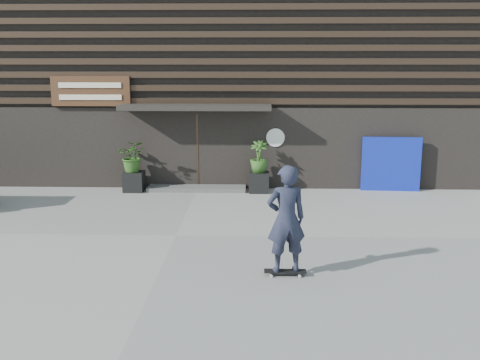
{
  "coord_description": "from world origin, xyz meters",
  "views": [
    {
      "loc": [
        1.82,
        -12.09,
        3.87
      ],
      "look_at": [
        1.43,
        0.94,
        1.1
      ],
      "focal_mm": 41.76,
      "sensor_mm": 36.0,
      "label": 1
    }
  ],
  "objects_px": {
    "planter_pot_right": "(259,182)",
    "skateboarder": "(286,219)",
    "planter_pot_left": "(134,181)",
    "blue_tarp": "(391,164)"
  },
  "relations": [
    {
      "from": "planter_pot_left",
      "to": "planter_pot_right",
      "type": "distance_m",
      "value": 3.8
    },
    {
      "from": "planter_pot_right",
      "to": "skateboarder",
      "type": "relative_size",
      "value": 0.29
    },
    {
      "from": "blue_tarp",
      "to": "skateboarder",
      "type": "xyz_separation_m",
      "value": [
        -3.55,
        -7.06,
        0.26
      ]
    },
    {
      "from": "planter_pot_right",
      "to": "blue_tarp",
      "type": "xyz_separation_m",
      "value": [
        4.02,
        0.3,
        0.52
      ]
    },
    {
      "from": "blue_tarp",
      "to": "skateboarder",
      "type": "distance_m",
      "value": 7.9
    },
    {
      "from": "planter_pot_left",
      "to": "blue_tarp",
      "type": "distance_m",
      "value": 7.84
    },
    {
      "from": "planter_pot_left",
      "to": "blue_tarp",
      "type": "xyz_separation_m",
      "value": [
        7.82,
        0.3,
        0.52
      ]
    },
    {
      "from": "planter_pot_left",
      "to": "planter_pot_right",
      "type": "xyz_separation_m",
      "value": [
        3.8,
        0.0,
        0.0
      ]
    },
    {
      "from": "planter_pot_right",
      "to": "skateboarder",
      "type": "bearing_deg",
      "value": -86.07
    },
    {
      "from": "planter_pot_left",
      "to": "planter_pot_right",
      "type": "bearing_deg",
      "value": 0.0
    }
  ]
}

